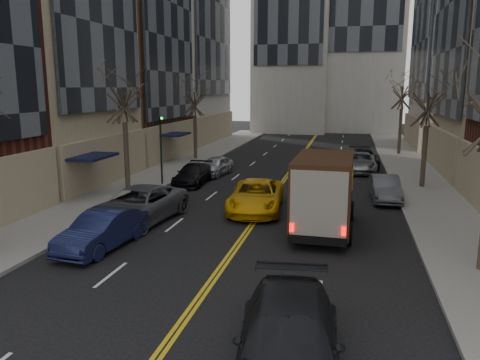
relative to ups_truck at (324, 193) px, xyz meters
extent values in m
cube|color=slate|center=(-12.24, 12.37, -1.64)|extent=(4.00, 66.00, 0.15)
cube|color=slate|center=(5.76, 12.37, -1.64)|extent=(4.00, 66.00, 0.15)
cube|color=#4C301E|center=(-18.74, 18.37, 10.28)|extent=(9.00, 12.00, 24.00)
cube|color=black|center=(-14.08, 18.37, 11.48)|extent=(0.20, 10.56, 19.20)
cube|color=black|center=(-13.24, 3.37, 0.68)|extent=(2.00, 3.00, 0.15)
cube|color=black|center=(-14.14, 3.37, -0.37)|extent=(0.20, 3.00, 2.50)
cube|color=black|center=(-13.24, 16.37, 0.68)|extent=(2.00, 3.00, 0.15)
cube|color=black|center=(-14.14, 16.37, -0.37)|extent=(0.20, 3.00, 2.50)
cylinder|color=#382D23|center=(-12.04, 5.37, 0.46)|extent=(0.30, 0.30, 4.05)
cylinder|color=#382D23|center=(-12.04, 18.37, 0.28)|extent=(0.30, 0.30, 3.69)
cylinder|color=#382D23|center=(5.56, 10.37, 0.32)|extent=(0.30, 0.30, 3.78)
cylinder|color=#382D23|center=(5.56, 25.37, 0.50)|extent=(0.30, 0.30, 4.14)
cylinder|color=black|center=(-10.64, 7.37, 0.33)|extent=(0.12, 0.12, 3.80)
imported|color=black|center=(-10.64, 7.37, 2.68)|extent=(0.15, 0.18, 0.90)
sphere|color=#0CE526|center=(-10.49, 7.27, 2.63)|extent=(0.14, 0.14, 0.14)
cube|color=black|center=(0.00, 0.00, -1.18)|extent=(2.26, 6.28, 0.29)
cube|color=black|center=(0.04, 2.29, -0.21)|extent=(2.32, 1.70, 2.05)
cube|color=black|center=(-0.01, -0.54, 0.23)|extent=(2.43, 4.82, 2.92)
cube|color=black|center=(-0.06, -3.00, -1.18)|extent=(2.25, 0.22, 0.29)
cube|color=red|center=(-1.03, -3.01, -0.74)|extent=(0.18, 0.06, 0.34)
cube|color=red|center=(0.92, -3.04, -0.74)|extent=(0.18, 0.06, 0.34)
cube|color=gold|center=(-1.20, -0.47, 0.82)|extent=(0.06, 0.88, 0.88)
cube|color=gold|center=(1.18, -0.51, 0.82)|extent=(0.06, 0.88, 0.88)
cylinder|color=black|center=(-1.11, 2.07, -1.25)|extent=(0.29, 0.94, 0.94)
cylinder|color=black|center=(1.19, 2.02, -1.25)|extent=(0.29, 0.94, 0.94)
cylinder|color=black|center=(-1.18, -1.64, -1.25)|extent=(0.29, 0.94, 0.94)
cylinder|color=black|center=(1.12, -1.68, -1.25)|extent=(0.29, 0.94, 0.94)
imported|color=black|center=(-0.14, -10.95, -0.90)|extent=(2.84, 5.85, 1.64)
cube|color=black|center=(-0.14, -10.13, -0.22)|extent=(0.13, 0.04, 0.09)
cube|color=blue|center=(-0.14, -10.16, -0.22)|extent=(0.10, 0.01, 0.06)
imported|color=#E0A509|center=(-3.54, 2.68, -0.94)|extent=(3.05, 5.80, 1.55)
imported|color=black|center=(-1.21, -1.09, -0.91)|extent=(0.56, 0.68, 1.61)
imported|color=#12173B|center=(-8.34, -4.29, -0.97)|extent=(2.01, 4.66, 1.49)
imported|color=#55575D|center=(-8.53, -0.63, -0.89)|extent=(3.41, 6.22, 1.65)
imported|color=black|center=(-8.89, 8.37, -1.07)|extent=(1.99, 4.55, 1.30)
imported|color=#ADAFB5|center=(-8.34, 11.76, -1.04)|extent=(2.10, 4.16, 1.36)
imported|color=#4A4C52|center=(3.06, 6.53, -1.02)|extent=(1.69, 4.29, 1.39)
imported|color=#95979C|center=(1.86, 15.57, -1.01)|extent=(2.40, 5.14, 1.43)
imported|color=black|center=(2.17, 17.87, -1.02)|extent=(2.57, 5.05, 1.40)
camera|label=1|loc=(0.93, -20.21, 4.56)|focal=35.00mm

